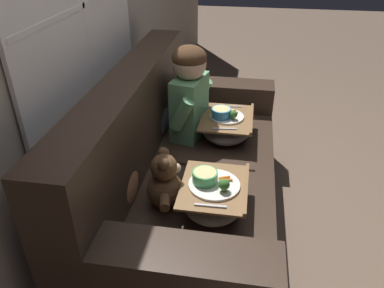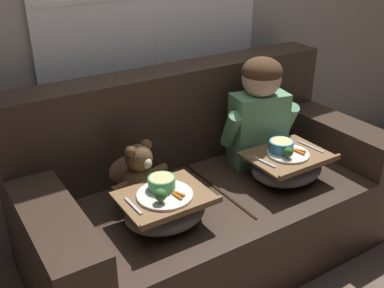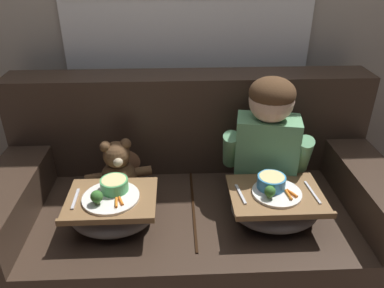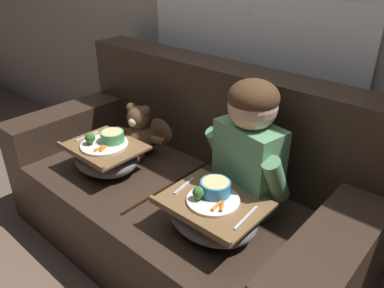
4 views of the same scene
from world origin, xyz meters
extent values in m
plane|color=brown|center=(0.00, 0.00, 0.00)|extent=(14.00, 14.00, 0.00)
cube|color=#38281E|center=(0.00, 0.00, 0.22)|extent=(1.91, 0.94, 0.44)
cube|color=#38281E|center=(0.00, 0.36, 0.71)|extent=(1.91, 0.22, 0.54)
cube|color=#38281E|center=(-0.84, 0.00, 0.54)|extent=(0.22, 0.94, 0.20)
cube|color=#38281E|center=(0.84, 0.00, 0.54)|extent=(0.22, 0.94, 0.20)
cube|color=black|center=(0.00, -0.02, 0.44)|extent=(0.01, 0.68, 0.01)
ellipsoid|color=slate|center=(0.37, 0.29, 0.59)|extent=(0.32, 0.15, 0.33)
ellipsoid|color=#B2754C|center=(-0.37, 0.29, 0.59)|extent=(0.31, 0.15, 0.32)
cube|color=#66A370|center=(0.37, 0.08, 0.64)|extent=(0.33, 0.22, 0.40)
sphere|color=beige|center=(0.37, 0.08, 0.93)|extent=(0.21, 0.21, 0.21)
ellipsoid|color=#4C331E|center=(0.37, 0.08, 0.97)|extent=(0.21, 0.21, 0.15)
cylinder|color=#66A370|center=(0.19, 0.10, 0.67)|extent=(0.11, 0.17, 0.22)
cylinder|color=#66A370|center=(0.53, 0.04, 0.67)|extent=(0.11, 0.17, 0.22)
sphere|color=brown|center=(-0.37, 0.08, 0.53)|extent=(0.18, 0.18, 0.18)
sphere|color=brown|center=(-0.37, 0.08, 0.66)|extent=(0.13, 0.13, 0.13)
sphere|color=brown|center=(-0.41, 0.07, 0.72)|extent=(0.06, 0.06, 0.06)
sphere|color=brown|center=(-0.32, 0.10, 0.72)|extent=(0.06, 0.06, 0.06)
sphere|color=beige|center=(-0.35, 0.03, 0.66)|extent=(0.05, 0.05, 0.05)
sphere|color=black|center=(-0.35, 0.01, 0.66)|extent=(0.02, 0.02, 0.02)
cylinder|color=brown|center=(-0.48, 0.06, 0.55)|extent=(0.10, 0.07, 0.05)
cylinder|color=brown|center=(-0.25, 0.11, 0.55)|extent=(0.10, 0.07, 0.05)
cylinder|color=brown|center=(-0.39, -0.01, 0.46)|extent=(0.07, 0.09, 0.05)
cylinder|color=brown|center=(-0.31, 0.00, 0.46)|extent=(0.07, 0.09, 0.05)
ellipsoid|color=slate|center=(0.37, -0.16, 0.51)|extent=(0.40, 0.32, 0.13)
cube|color=brown|center=(0.37, -0.16, 0.58)|extent=(0.41, 0.33, 0.01)
cube|color=brown|center=(0.37, -0.32, 0.59)|extent=(0.41, 0.02, 0.02)
cylinder|color=white|center=(0.37, -0.16, 0.59)|extent=(0.22, 0.22, 0.01)
cylinder|color=#3889C1|center=(0.35, -0.12, 0.62)|extent=(0.13, 0.13, 0.06)
cylinder|color=#E5D189|center=(0.35, -0.12, 0.65)|extent=(0.11, 0.11, 0.01)
sphere|color=#38702D|center=(0.32, -0.20, 0.63)|extent=(0.05, 0.05, 0.05)
cylinder|color=#7A9E56|center=(0.32, -0.20, 0.60)|extent=(0.02, 0.02, 0.02)
cylinder|color=orange|center=(0.41, -0.19, 0.60)|extent=(0.02, 0.07, 0.01)
cylinder|color=orange|center=(0.43, -0.18, 0.60)|extent=(0.04, 0.06, 0.01)
cube|color=silver|center=(0.20, -0.16, 0.59)|extent=(0.03, 0.14, 0.01)
cube|color=silver|center=(0.53, -0.16, 0.59)|extent=(0.02, 0.17, 0.01)
ellipsoid|color=slate|center=(-0.37, -0.16, 0.51)|extent=(0.38, 0.31, 0.13)
cube|color=brown|center=(-0.37, -0.16, 0.58)|extent=(0.39, 0.32, 0.01)
cube|color=brown|center=(-0.37, -0.31, 0.59)|extent=(0.39, 0.02, 0.02)
cylinder|color=white|center=(-0.37, -0.16, 0.59)|extent=(0.25, 0.25, 0.01)
cylinder|color=#4CAD60|center=(-0.35, -0.11, 0.62)|extent=(0.12, 0.12, 0.06)
cylinder|color=#E5D189|center=(-0.35, -0.11, 0.65)|extent=(0.11, 0.11, 0.01)
sphere|color=#38702D|center=(-0.41, -0.21, 0.63)|extent=(0.05, 0.05, 0.05)
cylinder|color=#7A9E56|center=(-0.41, -0.21, 0.61)|extent=(0.02, 0.02, 0.02)
cylinder|color=orange|center=(-0.33, -0.21, 0.60)|extent=(0.02, 0.06, 0.01)
cylinder|color=orange|center=(-0.32, -0.20, 0.60)|extent=(0.03, 0.06, 0.01)
cube|color=silver|center=(-0.52, -0.16, 0.59)|extent=(0.02, 0.14, 0.01)
camera|label=1|loc=(-1.80, -0.29, 1.68)|focal=35.00mm
camera|label=2|loc=(-1.17, -1.63, 1.65)|focal=42.00mm
camera|label=3|loc=(-0.07, -1.50, 1.57)|focal=35.00mm
camera|label=4|loc=(1.13, -1.15, 1.51)|focal=35.00mm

